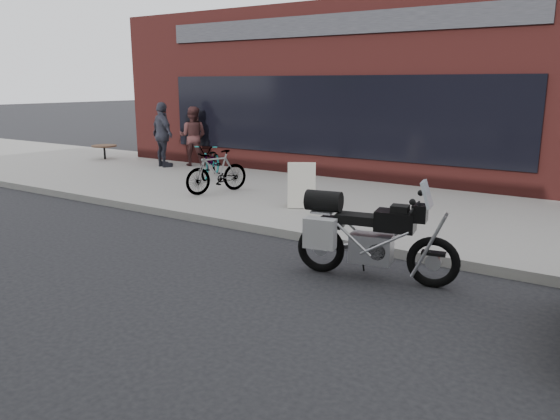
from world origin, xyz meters
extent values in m
plane|color=black|center=(0.00, 0.00, 0.00)|extent=(120.00, 120.00, 0.00)
cube|color=gray|center=(0.00, 7.00, 0.07)|extent=(44.00, 6.00, 0.15)
cube|color=#581F1C|center=(-2.00, 14.00, 2.25)|extent=(14.00, 10.00, 4.50)
cube|color=black|center=(-2.00, 8.97, 1.70)|extent=(10.00, 0.08, 2.00)
cube|color=#28282D|center=(-2.00, 8.97, 3.90)|extent=(10.00, 0.08, 0.50)
torus|color=black|center=(1.25, 2.91, 0.33)|extent=(0.67, 0.22, 0.66)
torus|color=black|center=(2.71, 3.17, 0.33)|extent=(0.67, 0.22, 0.66)
cube|color=#B7B7BC|center=(1.93, 3.03, 0.42)|extent=(0.59, 0.39, 0.38)
cube|color=black|center=(2.22, 3.08, 0.81)|extent=(0.54, 0.40, 0.26)
cube|color=black|center=(1.73, 2.99, 0.79)|extent=(0.58, 0.37, 0.12)
cube|color=black|center=(1.39, 2.93, 0.71)|extent=(0.33, 0.27, 0.14)
cube|color=black|center=(2.51, 3.13, 0.94)|extent=(0.22, 0.27, 0.22)
cube|color=silver|center=(2.58, 3.15, 1.19)|extent=(0.19, 0.32, 0.33)
cylinder|color=black|center=(2.44, 3.12, 1.01)|extent=(0.15, 0.69, 0.03)
cube|color=#B7B7BC|center=(1.27, 2.91, 0.85)|extent=(0.33, 0.34, 0.03)
cube|color=gray|center=(1.36, 2.67, 0.61)|extent=(0.44, 0.25, 0.40)
cylinder|color=black|center=(1.27, 2.91, 0.99)|extent=(0.52, 0.36, 0.28)
cylinder|color=#B7B7BC|center=(1.51, 3.12, 0.35)|extent=(0.55, 0.17, 0.19)
imported|color=gray|center=(-4.39, 7.26, 0.58)|extent=(1.21, 1.71, 0.85)
imported|color=gray|center=(-3.00, 5.83, 0.61)|extent=(0.90, 1.61, 0.93)
cube|color=white|center=(-0.68, 5.59, 0.58)|extent=(0.60, 0.51, 0.87)
cube|color=white|center=(-0.80, 5.78, 0.58)|extent=(0.60, 0.51, 0.87)
cylinder|color=black|center=(-9.50, 8.08, 0.35)|extent=(0.07, 0.07, 0.40)
cylinder|color=brown|center=(-9.50, 8.08, 0.57)|extent=(0.77, 0.77, 0.04)
imported|color=#482626|center=(-6.19, 8.60, 1.01)|extent=(1.03, 0.94, 1.71)
imported|color=#2F303C|center=(-6.75, 7.95, 1.07)|extent=(1.17, 0.79, 1.84)
camera|label=1|loc=(4.67, -3.32, 2.52)|focal=35.00mm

